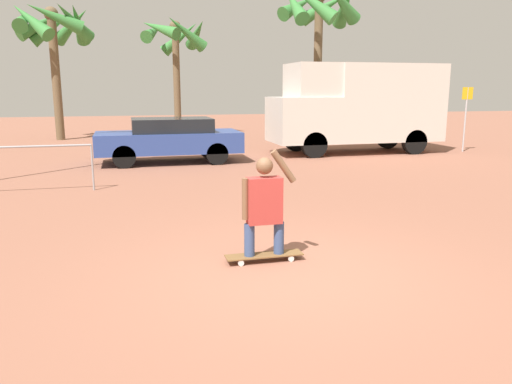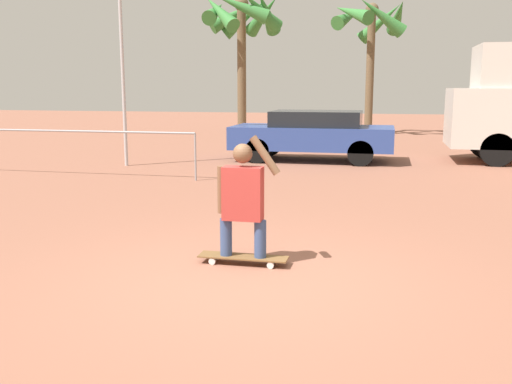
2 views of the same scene
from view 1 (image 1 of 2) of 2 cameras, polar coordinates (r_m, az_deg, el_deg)
The scene contains 9 objects.
ground_plane at distance 6.41m, azimuth 4.17°, elevation -9.33°, with size 80.00×80.00×0.00m, color #935B47.
skateboard at distance 6.82m, azimuth 0.94°, elevation -7.27°, with size 1.06×0.25×0.10m.
person_skateboarder at distance 6.62m, azimuth 0.95°, elevation -1.13°, with size 0.74×0.23×1.43m.
camper_van at distance 18.72m, azimuth 11.64°, elevation 9.72°, with size 6.18×2.18×3.18m.
parked_car_blue at distance 16.09m, azimuth -9.86°, elevation 6.05°, with size 4.48×1.93×1.40m.
palm_tree_near_van at distance 22.01m, azimuth 7.23°, elevation 19.65°, with size 3.42×3.56×6.56m.
palm_tree_center_background at distance 25.51m, azimuth -9.17°, elevation 16.90°, with size 3.32×3.41×5.76m.
palm_tree_far_left at distance 24.90m, azimuth -22.13°, elevation 17.04°, with size 3.64×3.70×6.08m.
street_sign at distance 20.16m, azimuth 22.88°, elevation 8.58°, with size 0.44×0.06×2.37m.
Camera 1 is at (-1.96, -5.66, 2.29)m, focal length 35.00 mm.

